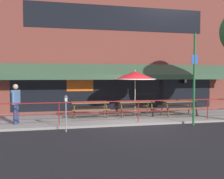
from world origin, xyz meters
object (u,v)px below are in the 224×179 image
Objects in this scene: pedestrian_walking at (16,102)px; picnic_table_right at (179,104)px; street_sign_pole at (194,79)px; picnic_table_left at (90,105)px; picnic_table_centre at (135,104)px; patio_umbrella_centre at (135,76)px; parking_meter_near at (66,102)px.

picnic_table_right is at bearing 5.44° from pedestrian_walking.
picnic_table_left is at bearing 148.44° from street_sign_pole.
picnic_table_centre is 1.47m from patio_umbrella_centre.
street_sign_pole is (5.47, 0.14, 0.90)m from parking_meter_near.
picnic_table_right is 1.05× the size of pedestrian_walking.
street_sign_pole is (4.20, -2.58, 1.34)m from picnic_table_left.
picnic_table_right is at bearing -6.20° from picnic_table_centre.
pedestrian_walking reaches higher than picnic_table_left.
pedestrian_walking is 2.60m from parking_meter_near.
patio_umbrella_centre reaches higher than parking_meter_near.
street_sign_pole reaches higher than pedestrian_walking.
street_sign_pole reaches higher than picnic_table_centre.
pedestrian_walking is at bearing 169.12° from street_sign_pole.
pedestrian_walking is 0.43× the size of street_sign_pole.
picnic_table_right is (2.33, -0.25, 0.00)m from picnic_table_centre.
pedestrian_walking is at bearing -174.56° from picnic_table_right.
patio_umbrella_centre is at bearing 90.00° from picnic_table_centre.
patio_umbrella_centre is 1.67× the size of parking_meter_near.
patio_umbrella_centre reaches higher than pedestrian_walking.
picnic_table_centre is 1.05× the size of pedestrian_walking.
street_sign_pole is (-0.45, -2.21, 1.34)m from picnic_table_right.
patio_umbrella_centre is 5.85m from pedestrian_walking.
parking_meter_near is at bearing -144.10° from picnic_table_centre.
parking_meter_near is (-5.92, -2.35, 0.44)m from picnic_table_right.
parking_meter_near is (-3.59, -2.63, -1.03)m from patio_umbrella_centre.
pedestrian_walking is (-7.97, -0.76, 0.35)m from picnic_table_right.
picnic_table_left is 1.00× the size of picnic_table_centre.
picnic_table_centre is at bearing -3.04° from picnic_table_left.
pedestrian_walking is at bearing -161.09° from picnic_table_left.
street_sign_pole reaches higher than parking_meter_near.
pedestrian_walking reaches higher than picnic_table_right.
picnic_table_centre is at bearing 10.17° from pedestrian_walking.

